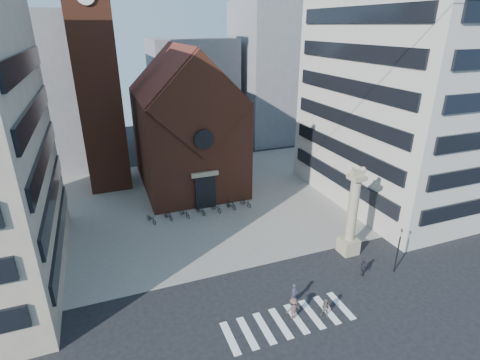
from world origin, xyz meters
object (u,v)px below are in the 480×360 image
object	(u,v)px
traffic_light	(398,249)
pedestrian_1	(326,308)
pedestrian_0	(294,294)
lion_column	(351,220)
scooter_0	(151,219)
pedestrian_2	(363,268)

from	to	relation	value
traffic_light	pedestrian_1	distance (m)	9.21
pedestrian_0	lion_column	bearing A→B (deg)	20.92
traffic_light	scooter_0	distance (m)	24.89
pedestrian_0	scooter_0	size ratio (longest dim) A/B	0.93
pedestrian_0	pedestrian_1	world-z (taller)	pedestrian_0
pedestrian_0	scooter_0	bearing A→B (deg)	109.19
pedestrian_1	scooter_0	world-z (taller)	pedestrian_1
pedestrian_2	pedestrian_0	bearing A→B (deg)	117.84
pedestrian_1	pedestrian_2	world-z (taller)	same
lion_column	scooter_0	size ratio (longest dim) A/B	4.72
pedestrian_2	scooter_0	world-z (taller)	pedestrian_2
traffic_light	pedestrian_2	bearing A→B (deg)	169.86
pedestrian_0	pedestrian_1	xyz separation A→B (m)	(1.44, -2.18, -0.07)
pedestrian_0	pedestrian_2	world-z (taller)	pedestrian_0
lion_column	traffic_light	world-z (taller)	lion_column
lion_column	pedestrian_0	xyz separation A→B (m)	(-8.16, -4.39, -2.60)
lion_column	pedestrian_1	xyz separation A→B (m)	(-6.72, -6.57, -2.67)
lion_column	pedestrian_0	bearing A→B (deg)	-151.70
scooter_0	pedestrian_2	bearing A→B (deg)	-68.87
pedestrian_0	pedestrian_2	xyz separation A→B (m)	(7.15, 0.93, -0.07)
pedestrian_0	pedestrian_1	distance (m)	2.61
pedestrian_1	pedestrian_2	bearing A→B (deg)	74.89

